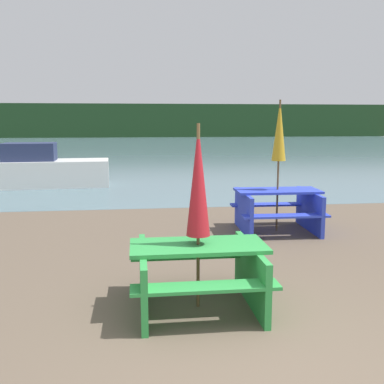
{
  "coord_description": "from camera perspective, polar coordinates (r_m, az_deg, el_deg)",
  "views": [
    {
      "loc": [
        -1.08,
        -3.22,
        2.09
      ],
      "look_at": [
        -0.12,
        4.44,
        0.85
      ],
      "focal_mm": 42.0,
      "sensor_mm": 36.0,
      "label": 1
    }
  ],
  "objects": [
    {
      "name": "ground_plane",
      "position": [
        3.99,
        10.53,
        -22.69
      ],
      "size": [
        60.0,
        60.0,
        0.0
      ],
      "primitive_type": "plane",
      "color": "brown"
    },
    {
      "name": "water",
      "position": [
        35.61,
        -5.39,
        5.75
      ],
      "size": [
        60.0,
        50.0,
        0.0
      ],
      "color": "slate",
      "rests_on": "ground_plane"
    },
    {
      "name": "far_treeline",
      "position": [
        55.54,
        -6.07,
        9.01
      ],
      "size": [
        80.0,
        1.6,
        4.0
      ],
      "color": "#1E3D1E",
      "rests_on": "water"
    },
    {
      "name": "picnic_table_green",
      "position": [
        5.1,
        0.78,
        -9.79
      ],
      "size": [
        1.51,
        1.38,
        0.73
      ],
      "rotation": [
        0.0,
        0.0,
        -0.0
      ],
      "color": "green",
      "rests_on": "ground_plane"
    },
    {
      "name": "picnic_table_blue",
      "position": [
        8.64,
        10.75,
        -1.86
      ],
      "size": [
        1.6,
        1.42,
        0.8
      ],
      "rotation": [
        0.0,
        0.0,
        -0.03
      ],
      "color": "blue",
      "rests_on": "ground_plane"
    },
    {
      "name": "umbrella_crimson",
      "position": [
        4.87,
        0.8,
        1.34
      ],
      "size": [
        0.26,
        0.26,
        2.06
      ],
      "color": "brown",
      "rests_on": "ground_plane"
    },
    {
      "name": "umbrella_gold",
      "position": [
        8.49,
        11.03,
        7.49
      ],
      "size": [
        0.26,
        0.26,
        2.46
      ],
      "color": "brown",
      "rests_on": "ground_plane"
    },
    {
      "name": "boat",
      "position": [
        14.98,
        -17.81,
        2.73
      ],
      "size": [
        3.63,
        1.6,
        1.38
      ],
      "rotation": [
        0.0,
        0.0,
        0.05
      ],
      "color": "silver",
      "rests_on": "water"
    }
  ]
}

